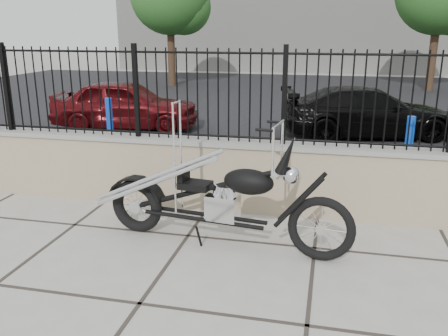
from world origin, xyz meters
The scene contains 10 objects.
ground_plane centered at (0.00, 0.00, 0.00)m, with size 90.00×90.00×0.00m, color #99968E.
parking_lot centered at (0.00, 12.50, 0.00)m, with size 30.00×30.00×0.00m, color black.
retaining_wall centered at (0.00, 2.50, 0.48)m, with size 14.00×0.36×0.96m, color gray.
iron_fence centered at (0.00, 2.50, 1.56)m, with size 14.00×0.08×1.20m, color black.
background_building centered at (0.00, 26.50, 4.00)m, with size 22.00×6.00×8.00m, color beige.
chopper_motorcycle centered at (0.41, 1.37, 0.83)m, with size 2.77×0.49×1.66m, color black, non-canonical shape.
car_red centered at (-3.33, 7.23, 0.60)m, with size 1.43×3.55×1.21m, color #4F0B0F.
car_black centered at (2.42, 7.67, 0.56)m, with size 1.58×3.89×1.13m, color black.
bollard_a centered at (-2.69, 5.05, 0.54)m, with size 0.13×0.13×1.09m, color #0C2CB9.
bollard_b centered at (2.82, 4.24, 0.54)m, with size 0.13×0.13×1.09m, color blue.
Camera 1 is at (1.58, -3.50, 2.40)m, focal length 38.00 mm.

